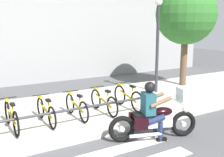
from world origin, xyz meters
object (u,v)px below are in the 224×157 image
rider (151,107)px  tree_near_rack (186,15)px  street_lamp (158,37)px  bicycle_5 (76,106)px  bicycle_3 (11,117)px  bicycle_6 (104,102)px  bicycle_7 (128,97)px  bike_rack (35,117)px  motorcycle (154,121)px  bicycle_4 (46,111)px

rider → tree_near_rack: 6.49m
tree_near_rack → street_lamp: bearing=-168.0°
bicycle_5 → tree_near_rack: (5.87, 1.64, 2.73)m
bicycle_3 → tree_near_rack: (7.66, 1.64, 2.71)m
bicycle_6 → tree_near_rack: tree_near_rack is taller
rider → street_lamp: 4.63m
bicycle_3 → street_lamp: size_ratio=0.45×
bicycle_7 → bike_rack: size_ratio=0.24×
street_lamp → bicycle_3: bearing=-167.9°
motorcycle → bike_rack: bearing=149.0°
bicycle_5 → bike_rack: size_ratio=0.23×
motorcycle → bicycle_6: (-0.26, 2.05, 0.03)m
bicycle_4 → tree_near_rack: tree_near_rack is taller
rider → street_lamp: (2.92, 3.26, 1.49)m
motorcycle → street_lamp: size_ratio=0.58×
bicycle_4 → bicycle_6: (1.78, -0.00, 0.01)m
tree_near_rack → motorcycle: bearing=-142.0°
bicycle_5 → street_lamp: 4.57m
bicycle_7 → bicycle_6: bearing=179.9°
bicycle_5 → tree_near_rack: size_ratio=0.35×
bike_rack → bicycle_4: bearing=51.2°
rider → bicycle_7: 2.16m
motorcycle → bicycle_3: motorcycle is taller
bicycle_4 → street_lamp: (4.89, 1.24, 1.84)m
bicycle_6 → bicycle_7: (0.89, -0.00, 0.01)m
bicycle_6 → bike_rack: size_ratio=0.24×
bicycle_7 → bike_rack: bicycle_7 is taller
bicycle_4 → rider: bearing=-45.8°
rider → bicycle_5: bearing=118.0°
bicycle_4 → bike_rack: (-0.45, -0.55, 0.09)m
rider → bicycle_3: bearing=144.7°
bicycle_3 → bicycle_7: bicycle_7 is taller
bicycle_3 → bike_rack: bearing=-51.2°
bicycle_4 → bicycle_5: size_ratio=1.02×
bicycle_6 → bicycle_7: bicycle_7 is taller
bicycle_6 → motorcycle: bearing=-82.9°
bicycle_3 → bike_rack: bicycle_3 is taller
motorcycle → tree_near_rack: size_ratio=0.48×
bicycle_4 → bicycle_7: bearing=-0.0°
bicycle_5 → bicycle_6: bearing=-0.0°
tree_near_rack → rider: bearing=-142.6°
bicycle_5 → bicycle_6: size_ratio=0.95×
motorcycle → bicycle_4: (-2.04, 2.05, 0.02)m
bicycle_3 → bike_rack: size_ratio=0.25×
bicycle_6 → tree_near_rack: bearing=18.3°
bicycle_4 → motorcycle: bearing=-45.1°
bicycle_7 → tree_near_rack: tree_near_rack is taller
bike_rack → motorcycle: bearing=-31.0°
bicycle_7 → street_lamp: street_lamp is taller
rider → tree_near_rack: tree_near_rack is taller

